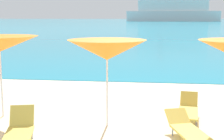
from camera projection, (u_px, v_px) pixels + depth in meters
name	position (u px, v px, depth m)	size (l,w,h in m)	color
ground_plane	(163.00, 82.00, 15.21)	(50.00, 100.00, 0.30)	beige
ocean_water	(155.00, 21.00, 229.50)	(650.00, 440.00, 0.02)	teal
umbrella_4	(107.00, 50.00, 8.29)	(2.16, 2.16, 2.25)	silver
lounge_chair_5	(186.00, 128.00, 7.62)	(1.00, 1.65, 0.53)	#D8BF4C
lounge_chair_6	(188.00, 109.00, 9.09)	(0.70, 1.64, 0.64)	#D8BF4C
lounge_chair_7	(19.00, 131.00, 7.31)	(0.96, 1.66, 0.72)	#D8BF4C
cruise_ship	(173.00, 9.00, 209.05)	(58.63, 12.84, 20.60)	white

